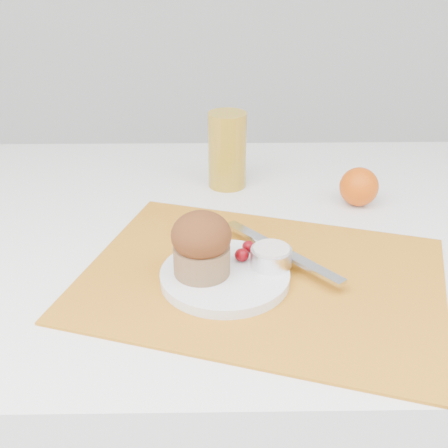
{
  "coord_description": "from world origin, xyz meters",
  "views": [
    {
      "loc": [
        -0.06,
        -0.76,
        1.19
      ],
      "look_at": [
        -0.05,
        -0.04,
        0.8
      ],
      "focal_mm": 45.0,
      "sensor_mm": 36.0,
      "label": 1
    }
  ],
  "objects_px": {
    "table": "(250,394)",
    "orange": "(359,187)",
    "plate": "(225,276)",
    "muffin": "(201,244)",
    "juice_glass": "(227,150)"
  },
  "relations": [
    {
      "from": "plate",
      "to": "muffin",
      "type": "bearing_deg",
      "value": -179.11
    },
    {
      "from": "table",
      "to": "juice_glass",
      "type": "xyz_separation_m",
      "value": [
        -0.04,
        0.17,
        0.45
      ]
    },
    {
      "from": "table",
      "to": "orange",
      "type": "height_order",
      "value": "orange"
    },
    {
      "from": "table",
      "to": "muffin",
      "type": "height_order",
      "value": "muffin"
    },
    {
      "from": "table",
      "to": "orange",
      "type": "xyz_separation_m",
      "value": [
        0.19,
        0.08,
        0.41
      ]
    },
    {
      "from": "plate",
      "to": "juice_glass",
      "type": "height_order",
      "value": "juice_glass"
    },
    {
      "from": "orange",
      "to": "muffin",
      "type": "relative_size",
      "value": 0.76
    },
    {
      "from": "table",
      "to": "orange",
      "type": "relative_size",
      "value": 17.64
    },
    {
      "from": "table",
      "to": "muffin",
      "type": "xyz_separation_m",
      "value": [
        -0.08,
        -0.17,
        0.44
      ]
    },
    {
      "from": "table",
      "to": "juice_glass",
      "type": "bearing_deg",
      "value": 104.4
    },
    {
      "from": "plate",
      "to": "orange",
      "type": "xyz_separation_m",
      "value": [
        0.24,
        0.25,
        0.02
      ]
    },
    {
      "from": "orange",
      "to": "muffin",
      "type": "xyz_separation_m",
      "value": [
        -0.27,
        -0.25,
        0.03
      ]
    },
    {
      "from": "orange",
      "to": "juice_glass",
      "type": "relative_size",
      "value": 0.48
    },
    {
      "from": "muffin",
      "to": "orange",
      "type": "bearing_deg",
      "value": 42.28
    },
    {
      "from": "table",
      "to": "juice_glass",
      "type": "distance_m",
      "value": 0.48
    }
  ]
}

